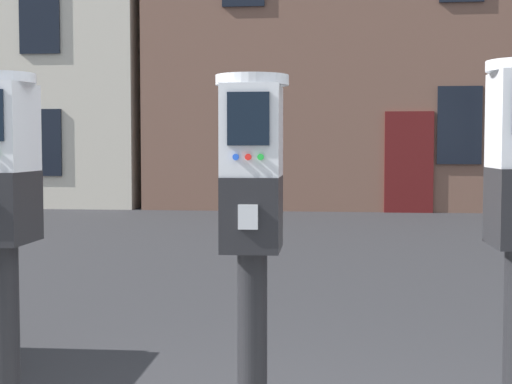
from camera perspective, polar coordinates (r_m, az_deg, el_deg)
The scene contains 2 objects.
parking_meter_near_kerb at distance 2.49m, azimuth -18.36°, elevation -2.18°, with size 0.22×0.25×1.47m.
parking_meter_twin_adjacent at distance 2.27m, azimuth -0.28°, elevation -2.76°, with size 0.22×0.25×1.46m.
Camera 1 is at (0.14, -2.59, 1.39)m, focal length 53.68 mm.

